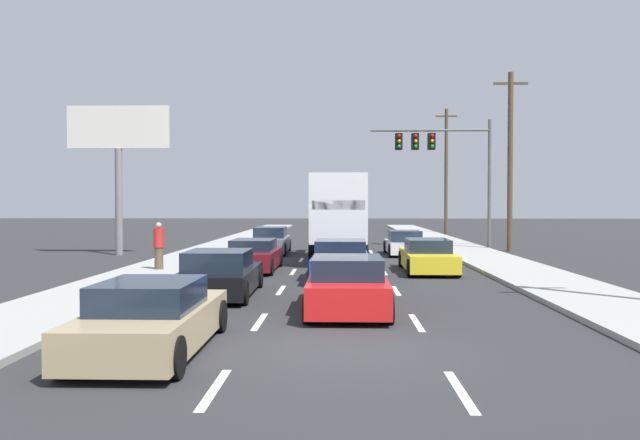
% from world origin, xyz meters
% --- Properties ---
extents(ground_plane, '(140.00, 140.00, 0.00)m').
position_xyz_m(ground_plane, '(0.00, 25.00, 0.00)').
color(ground_plane, '#2B2B2D').
extents(sidewalk_right, '(2.95, 80.00, 0.14)m').
position_xyz_m(sidewalk_right, '(6.72, 20.00, 0.07)').
color(sidewalk_right, '#9E9E99').
rests_on(sidewalk_right, ground_plane).
extents(sidewalk_left, '(2.95, 80.00, 0.14)m').
position_xyz_m(sidewalk_left, '(-6.72, 20.00, 0.07)').
color(sidewalk_left, '#9E9E99').
rests_on(sidewalk_left, ground_plane).
extents(lane_markings, '(3.54, 57.00, 0.01)m').
position_xyz_m(lane_markings, '(0.00, 20.11, 0.00)').
color(lane_markings, silver).
rests_on(lane_markings, ground_plane).
extents(car_gray, '(1.85, 4.54, 1.36)m').
position_xyz_m(car_gray, '(-3.47, 21.16, 0.63)').
color(car_gray, slate).
rests_on(car_gray, ground_plane).
extents(car_maroon, '(1.92, 4.33, 1.20)m').
position_xyz_m(car_maroon, '(-3.25, 12.99, 0.57)').
color(car_maroon, maroon).
rests_on(car_maroon, ground_plane).
extents(car_black, '(2.03, 4.47, 1.29)m').
position_xyz_m(car_black, '(-3.29, 6.40, 0.58)').
color(car_black, black).
rests_on(car_black, ground_plane).
extents(car_tan, '(1.90, 4.51, 1.26)m').
position_xyz_m(car_tan, '(-3.21, -0.26, 0.57)').
color(car_tan, tan).
rests_on(car_tan, ground_plane).
extents(box_truck, '(2.52, 9.03, 3.78)m').
position_xyz_m(box_truck, '(-0.01, 18.02, 2.17)').
color(box_truck, white).
rests_on(box_truck, ground_plane).
extents(car_blue, '(2.05, 4.67, 1.35)m').
position_xyz_m(car_blue, '(0.07, 10.39, 0.61)').
color(car_blue, '#1E389E').
rests_on(car_blue, ground_plane).
extents(car_red, '(1.95, 4.52, 1.32)m').
position_xyz_m(car_red, '(0.22, 4.07, 0.60)').
color(car_red, red).
rests_on(car_red, ground_plane).
extents(car_white, '(1.83, 4.13, 1.23)m').
position_xyz_m(car_white, '(3.26, 20.53, 0.56)').
color(car_white, white).
rests_on(car_white, ground_plane).
extents(car_yellow, '(1.91, 4.68, 1.23)m').
position_xyz_m(car_yellow, '(3.34, 12.84, 0.57)').
color(car_yellow, yellow).
rests_on(car_yellow, ground_plane).
extents(traffic_signal_mast, '(7.00, 0.69, 7.43)m').
position_xyz_m(traffic_signal_mast, '(5.65, 26.09, 5.60)').
color(traffic_signal_mast, '#595B56').
rests_on(traffic_signal_mast, ground_plane).
extents(utility_pole_mid, '(1.80, 0.28, 9.52)m').
position_xyz_m(utility_pole_mid, '(9.11, 23.04, 4.90)').
color(utility_pole_mid, brown).
rests_on(utility_pole_mid, ground_plane).
extents(utility_pole_far, '(1.80, 0.28, 10.46)m').
position_xyz_m(utility_pole_far, '(8.97, 42.60, 5.37)').
color(utility_pole_far, brown).
rests_on(utility_pole_far, ground_plane).
extents(roadside_billboard, '(5.05, 0.36, 7.38)m').
position_xyz_m(roadside_billboard, '(-10.89, 20.01, 5.43)').
color(roadside_billboard, slate).
rests_on(roadside_billboard, ground_plane).
extents(pedestrian_near_corner, '(0.38, 0.38, 1.73)m').
position_xyz_m(pedestrian_near_corner, '(-6.64, 12.12, 1.00)').
color(pedestrian_near_corner, brown).
rests_on(pedestrian_near_corner, sidewalk_left).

